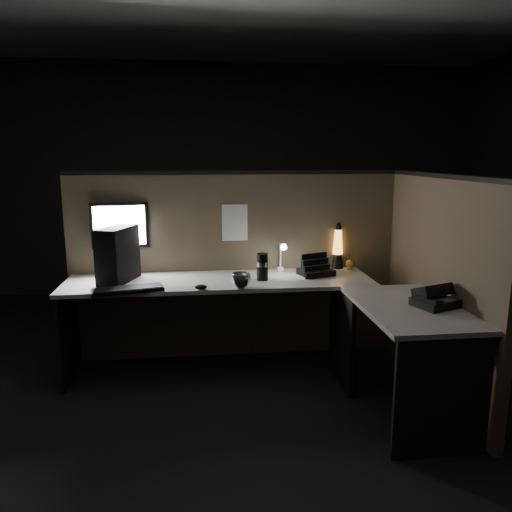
{
  "coord_description": "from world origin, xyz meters",
  "views": [
    {
      "loc": [
        -0.3,
        -3.05,
        1.66
      ],
      "look_at": [
        0.1,
        0.35,
        0.96
      ],
      "focal_mm": 35.0,
      "sensor_mm": 36.0,
      "label": 1
    }
  ],
  "objects": [
    {
      "name": "mouse",
      "position": [
        -0.29,
        0.34,
        0.75
      ],
      "size": [
        0.09,
        0.07,
        0.03
      ],
      "primitive_type": "ellipsoid",
      "rotation": [
        0.0,
        0.0,
        -0.14
      ],
      "color": "black",
      "rests_on": "desk"
    },
    {
      "name": "monitor",
      "position": [
        -0.9,
        0.87,
        1.07
      ],
      "size": [
        0.44,
        0.19,
        0.56
      ],
      "rotation": [
        0.0,
        0.0,
        0.14
      ],
      "color": "black",
      "rests_on": "desk"
    },
    {
      "name": "floor",
      "position": [
        0.0,
        0.0,
        0.0
      ],
      "size": [
        6.0,
        6.0,
        0.0
      ],
      "primitive_type": "plane",
      "color": "black",
      "rests_on": "ground"
    },
    {
      "name": "travel_mug",
      "position": [
        0.17,
        0.55,
        0.83
      ],
      "size": [
        0.09,
        0.09,
        0.2
      ],
      "primitive_type": "cylinder",
      "color": "black",
      "rests_on": "desk"
    },
    {
      "name": "organizer",
      "position": [
        0.6,
        0.67,
        0.77
      ],
      "size": [
        0.29,
        0.28,
        0.18
      ],
      "rotation": [
        0.0,
        0.0,
        0.36
      ],
      "color": "black",
      "rests_on": "desk"
    },
    {
      "name": "partition_back",
      "position": [
        0.0,
        0.93,
        0.75
      ],
      "size": [
        2.66,
        0.06,
        1.5
      ],
      "primitive_type": "cube",
      "color": "brown",
      "rests_on": "ground"
    },
    {
      "name": "pc_tower",
      "position": [
        -0.89,
        0.64,
        0.93
      ],
      "size": [
        0.29,
        0.42,
        0.41
      ],
      "primitive_type": "cube",
      "rotation": [
        0.0,
        0.0,
        -0.32
      ],
      "color": "black",
      "rests_on": "desk"
    },
    {
      "name": "pinned_paper",
      "position": [
        -0.01,
        0.9,
        1.12
      ],
      "size": [
        0.2,
        0.0,
        0.29
      ],
      "primitive_type": "cube",
      "color": "white",
      "rests_on": "partition_back"
    },
    {
      "name": "desk",
      "position": [
        0.18,
        0.25,
        0.58
      ],
      "size": [
        2.6,
        1.6,
        0.73
      ],
      "color": "#B1AFA7",
      "rests_on": "ground"
    },
    {
      "name": "steel_mug",
      "position": [
        -0.01,
        0.34,
        0.78
      ],
      "size": [
        0.15,
        0.15,
        0.11
      ],
      "primitive_type": "imported",
      "rotation": [
        0.0,
        0.0,
        -0.13
      ],
      "color": "#BBBAC1",
      "rests_on": "desk"
    },
    {
      "name": "lava_lamp",
      "position": [
        0.84,
        0.88,
        0.89
      ],
      "size": [
        0.1,
        0.1,
        0.38
      ],
      "color": "black",
      "rests_on": "desk"
    },
    {
      "name": "partition_right",
      "position": [
        1.33,
        0.1,
        0.75
      ],
      "size": [
        0.06,
        1.66,
        1.5
      ],
      "primitive_type": "cube",
      "color": "brown",
      "rests_on": "ground"
    },
    {
      "name": "desk_phone",
      "position": [
        1.14,
        -0.22,
        0.78
      ],
      "size": [
        0.3,
        0.29,
        0.14
      ],
      "rotation": [
        0.0,
        0.0,
        0.36
      ],
      "color": "black",
      "rests_on": "desk"
    },
    {
      "name": "clip_lamp",
      "position": [
        0.35,
        0.74,
        0.88
      ],
      "size": [
        0.05,
        0.19,
        0.25
      ],
      "color": "white",
      "rests_on": "desk"
    },
    {
      "name": "room_shell",
      "position": [
        0.0,
        0.0,
        1.62
      ],
      "size": [
        6.0,
        6.0,
        6.0
      ],
      "color": "silver",
      "rests_on": "ground"
    },
    {
      "name": "figurine",
      "position": [
        0.92,
        0.81,
        0.78
      ],
      "size": [
        0.06,
        0.06,
        0.06
      ],
      "primitive_type": "sphere",
      "color": "gold",
      "rests_on": "desk"
    },
    {
      "name": "keyboard",
      "position": [
        -0.79,
        0.34,
        0.74
      ],
      "size": [
        0.51,
        0.27,
        0.02
      ],
      "primitive_type": "cube",
      "rotation": [
        0.0,
        0.0,
        0.24
      ],
      "color": "black",
      "rests_on": "desk"
    }
  ]
}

